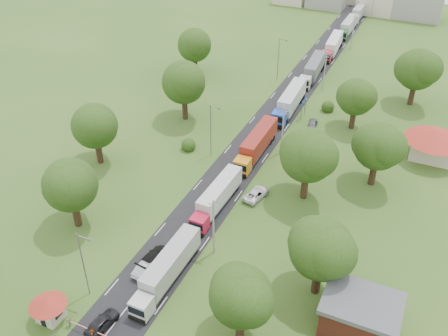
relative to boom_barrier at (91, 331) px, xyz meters
The scene contains 41 objects.
ground 25.05m from the boom_barrier, 86.89° to the left, with size 260.00×260.00×0.00m, color #2E521B.
road 45.03m from the boom_barrier, 88.27° to the left, with size 8.00×200.00×0.04m, color black.
boom_barrier is the anchor object (origin of this frame).
guard_booth 5.98m from the boom_barrier, behind, with size 4.40×4.40×3.45m.
info_sign 60.39m from the boom_barrier, 83.76° to the left, with size 0.12×3.10×4.10m.
pole_1 19.63m from the boom_barrier, 69.14° to the left, with size 1.60×0.24×9.00m.
pole_2 46.66m from the boom_barrier, 81.52° to the left, with size 1.60×0.24×9.00m.
pole_3 74.41m from the boom_barrier, 84.71° to the left, with size 1.60×0.24×9.00m.
pole_4 102.30m from the boom_barrier, 86.15° to the left, with size 1.60×0.24×9.00m.
pole_5 130.24m from the boom_barrier, 86.98° to the left, with size 1.60×0.24×9.00m.
lamp_0 7.91m from the boom_barrier, 128.59° to the left, with size 2.03×0.22×10.00m.
lamp_1 40.47m from the boom_barrier, 95.70° to the left, with size 2.03×0.22×10.00m.
lamp_2 75.25m from the boom_barrier, 93.05° to the left, with size 2.03×0.22×10.00m.
tree_2 17.86m from the boom_barrier, 24.96° to the left, with size 8.00×8.00×10.10m.
tree_3 28.11m from the boom_barrier, 38.79° to the left, with size 8.80×8.80×11.07m.
tree_4 38.62m from the boom_barrier, 67.81° to the left, with size 9.60×9.60×12.05m.
tree_5 49.47m from the boom_barrier, 61.59° to the left, with size 8.80×8.80×11.07m.
tree_6 62.58m from the boom_barrier, 74.79° to the left, with size 8.00×8.00×10.10m.
tree_7 79.63m from the boom_barrier, 71.37° to the left, with size 9.60×9.60×12.05m.
tree_10 21.36m from the boom_barrier, 132.02° to the left, with size 8.80×8.80×11.07m.
tree_11 37.10m from the boom_barrier, 124.41° to the left, with size 8.80×8.80×11.07m.
tree_12 52.73m from the boom_barrier, 106.28° to the left, with size 9.60×9.60×12.05m.
tree_13 73.99m from the boom_barrier, 107.90° to the left, with size 8.80×8.80×11.07m.
house_brick 30.34m from the boom_barrier, 25.42° to the left, with size 8.60×6.60×5.20m.
house_cream 63.37m from the boom_barrier, 60.31° to the left, with size 10.08×10.08×5.80m.
distant_town 135.04m from the boom_barrier, 89.13° to the left, with size 52.00×8.00×8.00m.
truck_0 11.65m from the boom_barrier, 71.31° to the left, with size 2.57×14.23×3.94m.
truck_1 27.19m from the boom_barrier, 83.36° to the left, with size 2.66×13.85×3.83m.
truck_2 43.57m from the boom_barrier, 85.87° to the left, with size 2.66×15.18×4.21m.
truck_3 61.71m from the boom_barrier, 86.95° to the left, with size 3.23×15.74×4.35m.
truck_4 79.55m from the boom_barrier, 87.84° to the left, with size 3.39×15.13×4.18m.
truck_5 96.24m from the boom_barrier, 88.01° to the left, with size 3.29×14.71×4.06m.
truck_6 113.11m from the boom_barrier, 88.26° to the left, with size 2.40×13.75×3.81m.
truck_7 127.72m from the boom_barrier, 88.46° to the left, with size 2.59×13.47×3.73m.
car_lane_front 1.55m from the boom_barrier, 76.59° to the left, with size 1.86×4.61×1.57m, color black.
car_lane_mid 11.22m from the boom_barrier, 88.17° to the left, with size 1.59×4.57×1.50m, color #A5A7AD.
car_lane_rear 13.01m from the boom_barrier, 88.42° to the left, with size 2.27×5.59×1.62m, color black.
car_verge_near 32.71m from the boom_barrier, 76.52° to the left, with size 2.37×5.13×1.43m, color silver.
car_verge_far 58.14m from the boom_barrier, 80.74° to the left, with size 1.67×4.14×1.41m, color #595C60.
pedestrian_near 0.50m from the boom_barrier, 41.05° to the right, with size 0.66×0.43×1.81m, color gray.
pedestrian_booth 5.24m from the boom_barrier, 169.00° to the right, with size 0.79×0.62×1.63m, color gray.
Camera 1 is at (27.36, -51.77, 48.00)m, focal length 40.00 mm.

